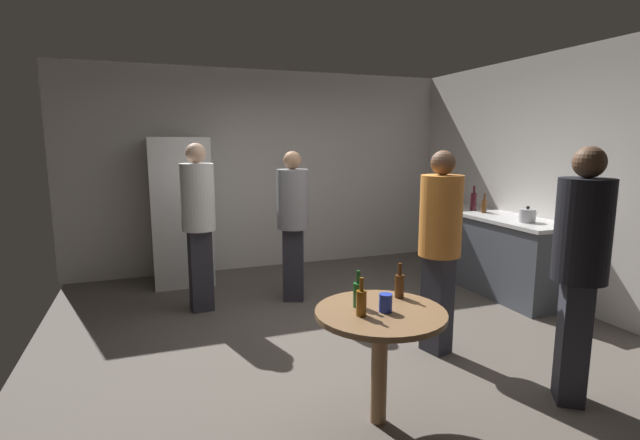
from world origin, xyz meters
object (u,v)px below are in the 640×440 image
object	(u,v)px
refrigerator	(181,211)
kettle	(528,216)
foreground_table	(380,327)
beer_bottle_amber	(361,302)
person_in_orange_shirt	(440,237)
beer_bottle_brown	(399,285)
wine_bottle_on_counter	(473,201)
plastic_cup_blue	(386,303)
person_in_black_shirt	(581,257)
beer_bottle_green	(358,294)
beer_bottle_on_counter	(484,206)
person_in_gray_shirt	(293,215)
person_in_white_shirt	(198,214)

from	to	relation	value
refrigerator	kettle	world-z (taller)	refrigerator
foreground_table	beer_bottle_amber	distance (m)	0.24
person_in_orange_shirt	beer_bottle_brown	bearing A→B (deg)	25.55
person_in_orange_shirt	wine_bottle_on_counter	bearing A→B (deg)	-148.46
refrigerator	plastic_cup_blue	distance (m)	3.68
plastic_cup_blue	person_in_black_shirt	world-z (taller)	person_in_black_shirt
refrigerator	beer_bottle_green	bearing A→B (deg)	-76.28
wine_bottle_on_counter	beer_bottle_brown	size ratio (longest dim) A/B	1.35
beer_bottle_on_counter	person_in_gray_shirt	world-z (taller)	person_in_gray_shirt
beer_bottle_brown	beer_bottle_on_counter	bearing A→B (deg)	41.07
beer_bottle_brown	person_in_white_shirt	distance (m)	2.48
beer_bottle_green	person_in_orange_shirt	bearing A→B (deg)	31.99
beer_bottle_amber	person_in_gray_shirt	world-z (taller)	person_in_gray_shirt
person_in_gray_shirt	person_in_black_shirt	distance (m)	2.87
beer_bottle_amber	person_in_gray_shirt	distance (m)	2.46
foreground_table	plastic_cup_blue	distance (m)	0.16
beer_bottle_green	plastic_cup_blue	world-z (taller)	beer_bottle_green
plastic_cup_blue	person_in_orange_shirt	size ratio (longest dim) A/B	0.07
beer_bottle_on_counter	beer_bottle_green	distance (m)	3.31
beer_bottle_brown	person_in_orange_shirt	size ratio (longest dim) A/B	0.14
beer_bottle_green	person_in_orange_shirt	world-z (taller)	person_in_orange_shirt
refrigerator	plastic_cup_blue	world-z (taller)	refrigerator
beer_bottle_on_counter	plastic_cup_blue	size ratio (longest dim) A/B	2.09
beer_bottle_on_counter	person_in_orange_shirt	distance (m)	2.12
foreground_table	refrigerator	bearing A→B (deg)	104.85
beer_bottle_on_counter	plastic_cup_blue	distance (m)	3.31
refrigerator	beer_bottle_green	world-z (taller)	refrigerator
kettle	person_in_white_shirt	world-z (taller)	person_in_white_shirt
wine_bottle_on_counter	person_in_orange_shirt	xyz separation A→B (m)	(-1.58, -1.61, -0.04)
beer_bottle_amber	plastic_cup_blue	world-z (taller)	beer_bottle_amber
foreground_table	person_in_gray_shirt	xyz separation A→B (m)	(0.17, 2.40, 0.33)
wine_bottle_on_counter	foreground_table	bearing A→B (deg)	-136.69
kettle	person_in_white_shirt	distance (m)	3.45
kettle	beer_bottle_green	size ratio (longest dim) A/B	1.06
beer_bottle_green	person_in_white_shirt	distance (m)	2.43
kettle	wine_bottle_on_counter	size ratio (longest dim) A/B	0.79
beer_bottle_green	beer_bottle_amber	bearing A→B (deg)	-107.28
beer_bottle_on_counter	person_in_white_shirt	world-z (taller)	person_in_white_shirt
wine_bottle_on_counter	person_in_black_shirt	size ratio (longest dim) A/B	0.18
beer_bottle_on_counter	person_in_orange_shirt	bearing A→B (deg)	-138.28
foreground_table	person_in_orange_shirt	bearing A→B (deg)	39.09
beer_bottle_on_counter	person_in_black_shirt	xyz separation A→B (m)	(-1.17, -2.38, 0.02)
person_in_white_shirt	person_in_orange_shirt	xyz separation A→B (m)	(1.75, -1.67, -0.04)
person_in_orange_shirt	person_in_gray_shirt	distance (m)	1.81
wine_bottle_on_counter	beer_bottle_on_counter	world-z (taller)	wine_bottle_on_counter
kettle	person_in_black_shirt	world-z (taller)	person_in_black_shirt
plastic_cup_blue	person_in_black_shirt	xyz separation A→B (m)	(1.31, -0.20, 0.22)
beer_bottle_on_counter	person_in_white_shirt	xyz separation A→B (m)	(-3.33, 0.26, 0.03)
person_in_gray_shirt	person_in_black_shirt	xyz separation A→B (m)	(1.16, -2.62, 0.04)
beer_bottle_on_counter	refrigerator	bearing A→B (deg)	158.21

